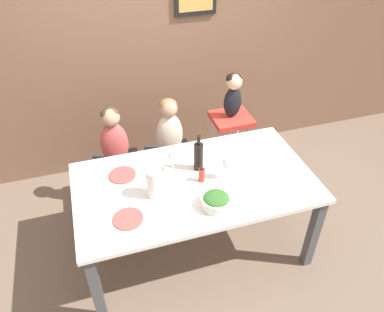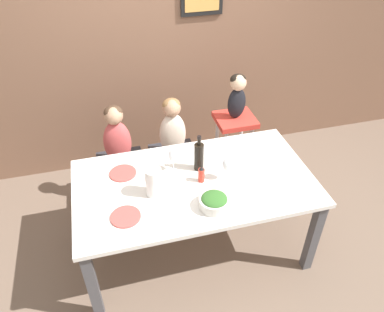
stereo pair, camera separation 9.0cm
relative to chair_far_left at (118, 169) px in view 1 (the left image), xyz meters
The scene contains 17 objects.
ground_plane 0.98m from the chair_far_left, 56.65° to the right, with size 14.00×14.00×0.00m, color #705B4C.
wall_back 1.26m from the chair_far_left, 51.71° to the left, with size 10.00×0.09×2.70m.
dining_table 0.94m from the chair_far_left, 56.65° to the right, with size 1.76×0.97×0.74m.
chair_far_left is the anchor object (origin of this frame).
chair_far_center 0.50m from the chair_far_left, ahead, with size 0.42×0.39×0.45m.
chair_right_highchair 1.11m from the chair_far_left, ahead, with size 0.36×0.33×0.75m.
person_child_left 0.37m from the chair_far_left, 90.00° to the left, with size 0.24×0.16×0.57m.
person_child_center 0.62m from the chair_far_left, ahead, with size 0.24×0.16×0.57m.
person_baby_right 1.26m from the chair_far_left, ahead, with size 0.17×0.15×0.43m.
wine_bottle 0.97m from the chair_far_left, 47.70° to the right, with size 0.07×0.07×0.30m.
paper_towel_roll 0.96m from the chair_far_left, 77.04° to the right, with size 0.11×0.11×0.22m.
wine_glass_near 1.18m from the chair_far_left, 47.20° to the right, with size 0.07×0.07×0.18m.
wine_glass_far 0.85m from the chair_far_left, 57.29° to the right, with size 0.07×0.07×0.18m.
salad_bowl_large 1.25m from the chair_far_left, 61.94° to the right, with size 0.21×0.21×0.10m.
dinner_plate_front_left 1.05m from the chair_far_left, 92.30° to the right, with size 0.20×0.20×0.01m.
dinner_plate_back_left 0.65m from the chair_far_left, 90.56° to the right, with size 0.20×0.20×0.01m.
condiment_bottle_hot_sauce 1.03m from the chair_far_left, 54.55° to the right, with size 0.05×0.05×0.13m.
Camera 1 is at (-0.64, -1.97, 2.58)m, focal length 35.00 mm.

